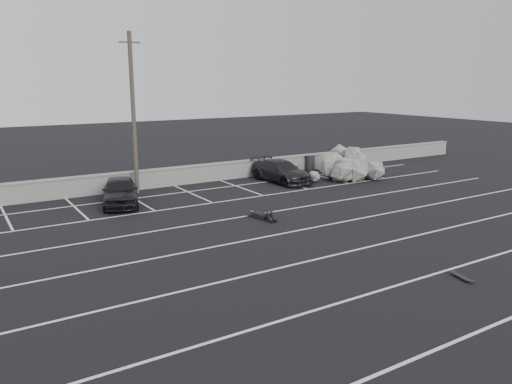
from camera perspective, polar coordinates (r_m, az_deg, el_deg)
ground at (r=17.00m, az=6.05°, el=-7.86°), size 120.00×120.00×0.00m
seawall at (r=28.78m, az=-11.32°, el=1.60°), size 50.00×0.45×1.06m
stall_lines at (r=20.41m, az=-1.78°, el=-4.26°), size 36.00×20.05×0.01m
car_left at (r=25.08m, az=-15.26°, el=0.11°), size 2.72×4.33×1.37m
car_right at (r=29.82m, az=2.89°, el=2.40°), size 2.01×4.51×1.28m
utility_pole at (r=27.10m, az=-13.84°, el=8.70°), size 1.12×0.22×8.38m
trash_bin at (r=33.66m, az=6.21°, el=3.31°), size 0.75×0.75×1.03m
riprap_pile at (r=31.08m, az=10.72°, el=2.54°), size 5.39×3.76×1.59m
person at (r=22.07m, az=0.30°, el=-2.38°), size 1.27×2.32×0.43m
skateboard at (r=16.67m, az=22.45°, el=-8.96°), size 0.34×0.74×0.09m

